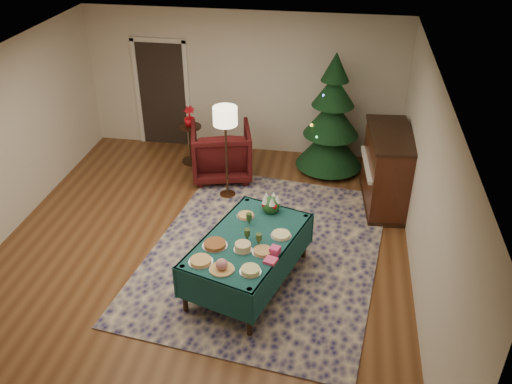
% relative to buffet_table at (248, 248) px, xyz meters
% --- Properties ---
extents(room_shell, '(7.00, 7.00, 7.00)m').
position_rel_buffet_table_xyz_m(room_shell, '(-0.81, 0.52, 0.77)').
color(room_shell, '#593319').
rests_on(room_shell, ground).
extents(doorway, '(1.08, 0.04, 2.16)m').
position_rel_buffet_table_xyz_m(doorway, '(-2.41, 4.00, 0.51)').
color(doorway, black).
rests_on(doorway, ground).
extents(rug, '(3.70, 4.57, 0.02)m').
position_rel_buffet_table_xyz_m(rug, '(0.12, 0.72, -0.57)').
color(rug, '#151243').
rests_on(rug, ground).
extents(buffet_table, '(1.60, 2.11, 0.73)m').
position_rel_buffet_table_xyz_m(buffet_table, '(0.00, 0.00, 0.00)').
color(buffet_table, black).
rests_on(buffet_table, ground).
extents(platter_0, '(0.30, 0.30, 0.05)m').
position_rel_buffet_table_xyz_m(platter_0, '(-0.48, -0.56, 0.17)').
color(platter_0, silver).
rests_on(platter_0, buffet_table).
extents(platter_1, '(0.30, 0.30, 0.16)m').
position_rel_buffet_table_xyz_m(platter_1, '(-0.20, -0.66, 0.21)').
color(platter_1, silver).
rests_on(platter_1, buffet_table).
extents(platter_2, '(0.26, 0.26, 0.06)m').
position_rel_buffet_table_xyz_m(platter_2, '(0.14, -0.65, 0.17)').
color(platter_2, silver).
rests_on(platter_2, buffet_table).
extents(platter_3, '(0.33, 0.33, 0.05)m').
position_rel_buffet_table_xyz_m(platter_3, '(-0.39, -0.21, 0.17)').
color(platter_3, silver).
rests_on(platter_3, buffet_table).
extents(platter_4, '(0.24, 0.24, 0.10)m').
position_rel_buffet_table_xyz_m(platter_4, '(-0.02, -0.24, 0.19)').
color(platter_4, silver).
rests_on(platter_4, buffet_table).
extents(platter_5, '(0.27, 0.27, 0.04)m').
position_rel_buffet_table_xyz_m(platter_5, '(0.23, -0.24, 0.16)').
color(platter_5, silver).
rests_on(platter_5, buffet_table).
extents(platter_6, '(0.28, 0.28, 0.04)m').
position_rel_buffet_table_xyz_m(platter_6, '(0.41, 0.14, 0.16)').
color(platter_6, silver).
rests_on(platter_6, buffet_table).
extents(platter_7, '(0.25, 0.25, 0.04)m').
position_rel_buffet_table_xyz_m(platter_7, '(-0.12, 0.51, 0.16)').
color(platter_7, silver).
rests_on(platter_7, buffet_table).
extents(goblet_0, '(0.08, 0.08, 0.17)m').
position_rel_buffet_table_xyz_m(goblet_0, '(-0.05, 0.34, 0.23)').
color(goblet_0, '#2D471E').
rests_on(goblet_0, buffet_table).
extents(goblet_1, '(0.08, 0.08, 0.17)m').
position_rel_buffet_table_xyz_m(goblet_1, '(0.16, -0.10, 0.23)').
color(goblet_1, '#2D471E').
rests_on(goblet_1, buffet_table).
extents(goblet_2, '(0.08, 0.08, 0.17)m').
position_rel_buffet_table_xyz_m(goblet_2, '(-0.01, -0.02, 0.23)').
color(goblet_2, '#2D471E').
rests_on(goblet_2, buffet_table).
extents(napkin_stack, '(0.18, 0.18, 0.04)m').
position_rel_buffet_table_xyz_m(napkin_stack, '(0.35, -0.41, 0.16)').
color(napkin_stack, '#E94076').
rests_on(napkin_stack, buffet_table).
extents(gift_box, '(0.15, 0.15, 0.10)m').
position_rel_buffet_table_xyz_m(gift_box, '(0.38, -0.24, 0.19)').
color(gift_box, '#E63F7F').
rests_on(gift_box, buffet_table).
extents(centerpiece, '(0.26, 0.26, 0.30)m').
position_rel_buffet_table_xyz_m(centerpiece, '(0.19, 0.70, 0.27)').
color(centerpiece, '#1E4C1E').
rests_on(centerpiece, buffet_table).
extents(armchair, '(1.23, 1.19, 1.05)m').
position_rel_buffet_table_xyz_m(armchair, '(-1.00, 2.85, -0.06)').
color(armchair, '#3E0D0E').
rests_on(armchair, ground).
extents(floor_lamp, '(0.39, 0.39, 1.61)m').
position_rel_buffet_table_xyz_m(floor_lamp, '(-0.76, 2.19, 0.79)').
color(floor_lamp, '#A57F3F').
rests_on(floor_lamp, ground).
extents(side_table, '(0.42, 0.42, 0.74)m').
position_rel_buffet_table_xyz_m(side_table, '(-1.68, 3.27, -0.22)').
color(side_table, black).
rests_on(side_table, ground).
extents(potted_plant, '(0.21, 0.37, 0.21)m').
position_rel_buffet_table_xyz_m(potted_plant, '(-1.68, 3.27, 0.27)').
color(potted_plant, red).
rests_on(potted_plant, side_table).
extents(christmas_tree, '(1.58, 1.58, 2.21)m').
position_rel_buffet_table_xyz_m(christmas_tree, '(0.89, 3.42, 0.41)').
color(christmas_tree, black).
rests_on(christmas_tree, ground).
extents(piano, '(0.82, 1.54, 1.28)m').
position_rel_buffet_table_xyz_m(piano, '(1.86, 2.37, 0.04)').
color(piano, black).
rests_on(piano, ground).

